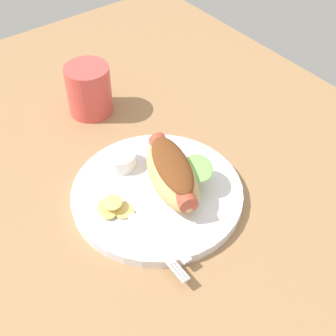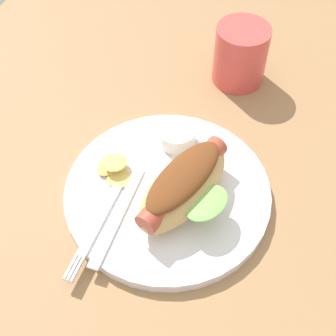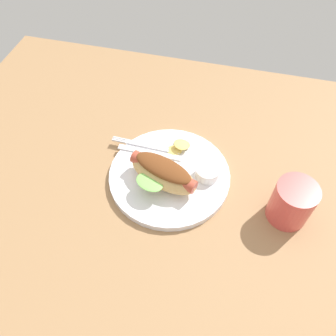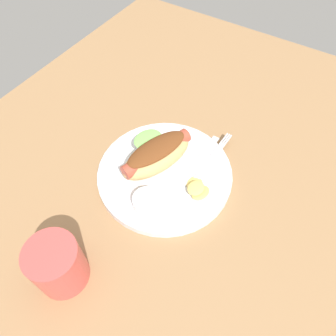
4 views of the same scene
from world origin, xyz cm
name	(u,v)px [view 1 (image 1 of 4)]	position (x,y,z in cm)	size (l,w,h in cm)	color
ground_plane	(160,194)	(0.00, 0.00, -0.90)	(120.00, 90.00, 1.80)	#9E754C
plate	(157,194)	(0.91, -1.28, 0.80)	(26.59, 26.59, 1.60)	white
hot_dog	(173,172)	(1.73, 1.07, 4.72)	(16.71, 12.25, 5.84)	tan
sauce_ramekin	(120,159)	(-7.21, -2.66, 2.85)	(5.19, 5.19, 2.49)	white
fork	(150,238)	(7.92, -7.64, 1.80)	(16.37, 1.69, 0.40)	silver
knife	(156,227)	(6.71, -5.81, 1.78)	(15.04, 1.40, 0.36)	silver
chips_pile	(115,208)	(0.70, -8.74, 2.35)	(5.08, 5.61, 1.89)	#E1C563
drinking_cup	(89,90)	(-24.53, 2.02, 4.70)	(8.17, 8.17, 9.39)	#D84C47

